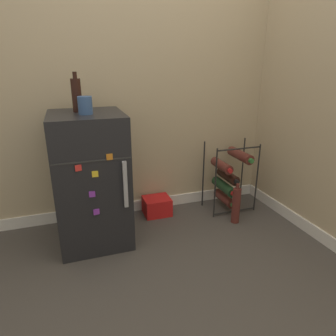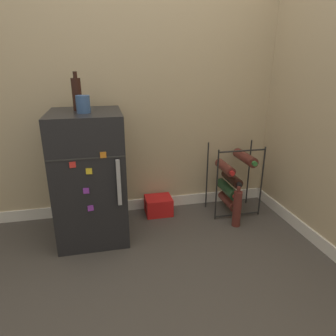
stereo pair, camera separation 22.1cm
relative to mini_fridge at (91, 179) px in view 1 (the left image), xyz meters
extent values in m
plane|color=#423D38|center=(0.53, -0.38, -0.44)|extent=(14.00, 14.00, 0.00)
cube|color=tan|center=(0.53, 0.35, 0.81)|extent=(6.91, 0.06, 2.50)
cube|color=silver|center=(0.53, 0.31, -0.40)|extent=(6.91, 0.01, 0.09)
cube|color=black|center=(0.00, 0.00, 0.00)|extent=(0.46, 0.50, 0.89)
cube|color=#2D2D2D|center=(0.00, -0.25, 0.21)|extent=(0.45, 0.00, 0.01)
cube|color=#9E9EA3|center=(0.18, -0.27, 0.04)|extent=(0.02, 0.02, 0.29)
cube|color=orange|center=(0.10, -0.26, 0.22)|extent=(0.04, 0.01, 0.04)
cube|color=red|center=(-0.08, -0.26, 0.17)|extent=(0.04, 0.01, 0.04)
cube|color=purple|center=(0.00, -0.26, -0.12)|extent=(0.04, 0.01, 0.04)
cube|color=purple|center=(-0.02, -0.26, 0.00)|extent=(0.04, 0.01, 0.04)
cube|color=yellow|center=(0.01, -0.26, 0.13)|extent=(0.04, 0.01, 0.04)
cylinder|color=black|center=(0.93, 0.00, -0.16)|extent=(0.01, 0.01, 0.58)
cylinder|color=black|center=(1.31, 0.00, -0.16)|extent=(0.01, 0.01, 0.58)
cylinder|color=black|center=(0.93, 0.22, -0.16)|extent=(0.01, 0.01, 0.58)
cylinder|color=black|center=(1.31, 0.22, -0.16)|extent=(0.01, 0.01, 0.58)
cylinder|color=black|center=(1.12, 0.00, -0.42)|extent=(0.38, 0.01, 0.01)
cylinder|color=black|center=(1.12, 0.00, 0.11)|extent=(0.38, 0.01, 0.01)
cylinder|color=#56231E|center=(1.09, 0.11, -0.35)|extent=(0.08, 0.26, 0.08)
cylinder|color=#2D7033|center=(1.09, -0.03, -0.35)|extent=(0.04, 0.02, 0.04)
cylinder|color=#19381E|center=(1.07, 0.11, -0.24)|extent=(0.08, 0.29, 0.08)
cylinder|color=red|center=(1.07, -0.05, -0.24)|extent=(0.04, 0.02, 0.04)
cylinder|color=black|center=(1.11, 0.11, -0.15)|extent=(0.08, 0.25, 0.08)
cylinder|color=black|center=(1.11, -0.03, -0.15)|extent=(0.04, 0.02, 0.04)
cylinder|color=#56231E|center=(1.04, 0.11, -0.05)|extent=(0.07, 0.25, 0.07)
cylinder|color=red|center=(1.04, -0.03, -0.05)|extent=(0.04, 0.02, 0.04)
cylinder|color=#56231E|center=(1.21, 0.11, 0.02)|extent=(0.08, 0.29, 0.08)
cylinder|color=#2D7033|center=(1.21, -0.05, 0.02)|extent=(0.04, 0.02, 0.04)
cube|color=red|center=(0.51, 0.20, -0.37)|extent=(0.21, 0.18, 0.14)
cylinder|color=#335184|center=(0.00, -0.05, 0.50)|extent=(0.09, 0.09, 0.11)
cylinder|color=black|center=(-0.04, 0.06, 0.54)|extent=(0.06, 0.06, 0.20)
cylinder|color=black|center=(-0.04, 0.06, 0.67)|extent=(0.03, 0.03, 0.04)
cylinder|color=#56231E|center=(1.05, -0.13, -0.30)|extent=(0.06, 0.06, 0.28)
cylinder|color=#56231E|center=(1.05, -0.13, -0.14)|extent=(0.03, 0.03, 0.04)
camera|label=1|loc=(-0.11, -1.93, 0.73)|focal=32.00mm
camera|label=2|loc=(0.11, -1.99, 0.73)|focal=32.00mm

